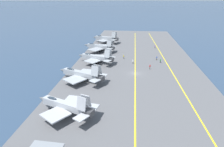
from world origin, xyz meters
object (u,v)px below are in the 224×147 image
Objects in this scene: parked_jet_third at (81,74)px; parked_jet_fifth at (100,47)px; parked_jet_sixth at (106,38)px; crew_green_vest at (160,61)px; parked_jet_second at (65,106)px; parked_jet_fourth at (96,57)px; crew_white_vest at (133,61)px; crew_yellow_vest at (124,57)px; crew_blue_vest at (157,58)px; crew_red_vest at (150,67)px; crew_purple_vest at (155,46)px.

parked_jet_fifth is at bearing 0.37° from parked_jet_third.
parked_jet_sixth is (54.46, -0.16, 0.36)m from parked_jet_third.
parked_jet_second is at bearing 147.67° from crew_green_vest.
parked_jet_fourth is 0.96× the size of parked_jet_fifth.
parked_jet_sixth reaches higher than crew_white_vest.
parked_jet_fourth is 8.97× the size of crew_green_vest.
parked_jet_third is 34.16m from crew_green_vest.
crew_yellow_vest is 0.99× the size of crew_blue_vest.
parked_jet_fifth is (35.81, 0.23, 0.09)m from parked_jet_third.
parked_jet_sixth is 8.94× the size of crew_green_vest.
parked_jet_sixth reaches higher than crew_blue_vest.
parked_jet_second is at bearing -176.10° from parked_jet_third.
parked_jet_sixth is at bearing 23.85° from crew_white_vest.
parked_jet_fourth is 21.44m from crew_red_vest.
parked_jet_fourth is 8.89× the size of crew_white_vest.
crew_red_vest is at bearing -132.03° from crew_white_vest.
parked_jet_fifth is 9.34× the size of crew_green_vest.
crew_green_vest is at bearing 179.98° from crew_purple_vest.
crew_blue_vest is (-11.15, -26.00, -1.40)m from parked_jet_fifth.
crew_green_vest is (-23.88, 0.01, 0.03)m from crew_purple_vest.
parked_jet_second is 0.91× the size of parked_jet_third.
parked_jet_fourth reaches higher than crew_purple_vest.
parked_jet_sixth is at bearing -1.20° from parked_jet_fifth.
parked_jet_third is at bearing -179.63° from parked_jet_fifth.
crew_green_vest is (-14.78, -27.13, -1.40)m from parked_jet_fifth.
parked_jet_third is 52.36m from crew_purple_vest.
crew_purple_vest is 0.97× the size of crew_blue_vest.
crew_blue_vest reaches higher than crew_yellow_vest.
parked_jet_fifth is at bearing 48.48° from crew_yellow_vest.
parked_jet_second is 8.95× the size of crew_yellow_vest.
crew_white_vest reaches higher than crew_green_vest.
crew_blue_vest is at bearing -58.57° from crew_white_vest.
crew_red_vest reaches higher than crew_yellow_vest.
parked_jet_fifth is at bearing 43.41° from crew_white_vest.
crew_green_vest is at bearing -30.44° from crew_red_vest.
parked_jet_second is at bearing 179.88° from parked_jet_fourth.
crew_red_vest reaches higher than crew_blue_vest.
parked_jet_third is 35.69m from crew_blue_vest.
parked_jet_fifth is 9.41× the size of crew_blue_vest.
parked_jet_fifth reaches higher than crew_white_vest.
parked_jet_second is 8.78× the size of crew_green_vest.
crew_blue_vest is at bearing -139.32° from parked_jet_sixth.
crew_green_vest is 1.02× the size of crew_yellow_vest.
parked_jet_fifth is 31.99m from crew_red_vest.
parked_jet_sixth is 9.00× the size of crew_blue_vest.
parked_jet_fifth is 16.36m from crew_yellow_vest.
crew_yellow_vest is at bearing 88.56° from crew_blue_vest.
parked_jet_second is 50.39m from crew_blue_vest.
crew_yellow_vest is (-29.46, -11.81, -1.69)m from parked_jet_sixth.
parked_jet_sixth is at bearing 0.90° from parked_jet_second.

